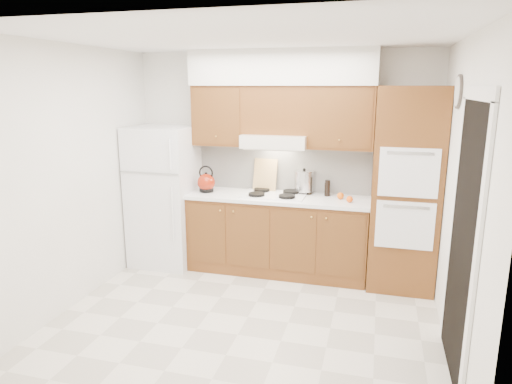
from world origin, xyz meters
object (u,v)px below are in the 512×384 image
(fridge, at_px, (165,196))
(stock_pot, at_px, (304,181))
(kettle, at_px, (206,182))
(oven_cabinet, at_px, (405,190))

(fridge, distance_m, stock_pot, 1.74)
(fridge, xyz_separation_m, stock_pot, (1.70, 0.26, 0.23))
(kettle, height_order, stock_pot, stock_pot)
(fridge, distance_m, kettle, 0.58)
(oven_cabinet, bearing_deg, kettle, -179.74)
(fridge, height_order, oven_cabinet, oven_cabinet)
(fridge, bearing_deg, kettle, 2.57)
(kettle, bearing_deg, fridge, -170.28)
(stock_pot, bearing_deg, oven_cabinet, -11.12)
(oven_cabinet, bearing_deg, stock_pot, 168.88)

